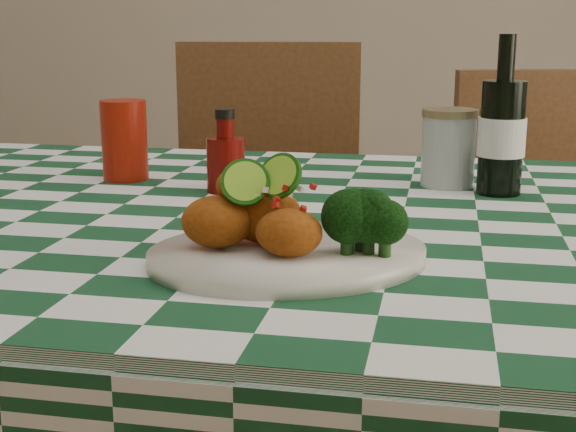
% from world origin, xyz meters
% --- Properties ---
extents(plate, '(0.38, 0.35, 0.02)m').
position_xyz_m(plate, '(-0.01, -0.25, 0.80)').
color(plate, silver).
rests_on(plate, dining_table).
extents(fried_chicken_pile, '(0.15, 0.11, 0.10)m').
position_xyz_m(fried_chicken_pile, '(-0.03, -0.25, 0.85)').
color(fried_chicken_pile, '#99450E').
rests_on(fried_chicken_pile, plate).
extents(broccoli_side, '(0.09, 0.09, 0.07)m').
position_xyz_m(broccoli_side, '(0.07, -0.23, 0.84)').
color(broccoli_side, black).
rests_on(broccoli_side, plate).
extents(red_tumbler, '(0.09, 0.09, 0.13)m').
position_xyz_m(red_tumbler, '(-0.38, 0.18, 0.85)').
color(red_tumbler, maroon).
rests_on(red_tumbler, dining_table).
extents(ketchup_bottle, '(0.08, 0.08, 0.13)m').
position_xyz_m(ketchup_bottle, '(-0.18, 0.12, 0.85)').
color(ketchup_bottle, '#5D0804').
rests_on(ketchup_bottle, dining_table).
extents(mason_jar, '(0.12, 0.12, 0.13)m').
position_xyz_m(mason_jar, '(0.16, 0.23, 0.85)').
color(mason_jar, '#B2BCBA').
rests_on(mason_jar, dining_table).
extents(beer_bottle, '(0.09, 0.09, 0.25)m').
position_xyz_m(beer_bottle, '(0.24, 0.18, 0.91)').
color(beer_bottle, black).
rests_on(beer_bottle, dining_table).
extents(wooden_chair_left, '(0.50, 0.52, 1.00)m').
position_xyz_m(wooden_chair_left, '(-0.26, 0.67, 0.50)').
color(wooden_chair_left, '#472814').
rests_on(wooden_chair_left, ground).
extents(wooden_chair_right, '(0.53, 0.55, 0.94)m').
position_xyz_m(wooden_chair_right, '(0.44, 0.74, 0.47)').
color(wooden_chair_right, '#472814').
rests_on(wooden_chair_right, ground).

